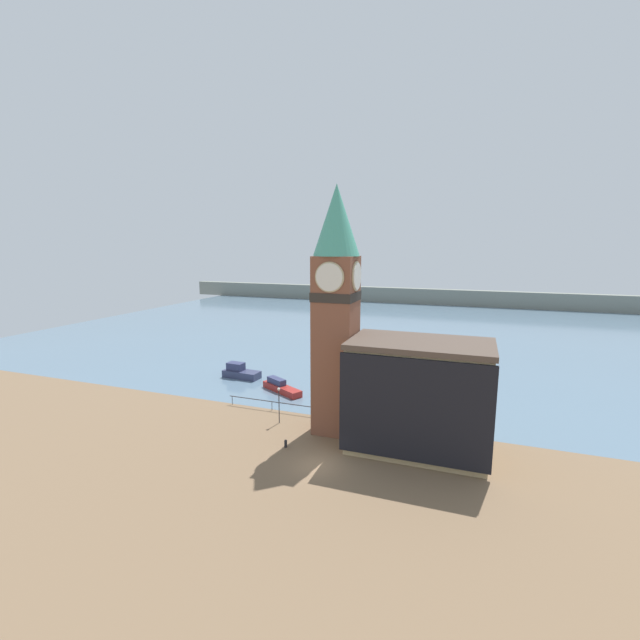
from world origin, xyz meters
TOP-DOWN VIEW (x-y plane):
  - ground_plane at (0.00, 0.00)m, footprint 160.00×160.00m
  - water at (0.00, 70.39)m, footprint 160.00×120.00m
  - far_shoreline at (0.00, 110.39)m, footprint 180.00×3.00m
  - pier_railing at (-9.36, 10.14)m, footprint 11.22×0.08m
  - clock_tower at (-0.77, 7.56)m, footprint 4.55×4.55m
  - pier_building at (7.73, 6.27)m, footprint 12.92×7.87m
  - boat_near at (-11.16, 16.36)m, footprint 6.59×4.54m
  - boat_far at (-19.28, 19.86)m, footprint 5.56×2.47m
  - mooring_bollard_near at (-3.99, 2.23)m, footprint 0.29×0.29m
  - lamp_post at (-6.99, 7.13)m, footprint 0.32×0.32m

SIDE VIEW (x-z plane):
  - water at x=0.00m, z-range 0.00..0.00m
  - ground_plane at x=0.00m, z-range 0.00..0.00m
  - mooring_bollard_near at x=-3.99m, z-range 0.03..0.79m
  - boat_near at x=-11.16m, z-range -0.21..1.39m
  - boat_far at x=-19.28m, z-range -0.29..1.85m
  - pier_railing at x=-9.36m, z-range 0.41..1.50m
  - far_shoreline at x=0.00m, z-range 0.00..5.00m
  - lamp_post at x=-6.99m, z-range 0.79..4.77m
  - pier_building at x=7.73m, z-range 0.02..10.39m
  - clock_tower at x=-0.77m, z-range 0.78..25.49m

